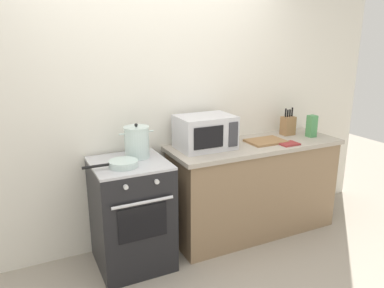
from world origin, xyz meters
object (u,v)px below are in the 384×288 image
Objects in this scene: stove at (132,214)px; pasta_box at (312,126)px; stock_pot at (137,142)px; knife_block at (288,125)px; cutting_board at (266,141)px; microwave at (205,132)px; frying_pan at (122,164)px; oven_mitt at (289,144)px.

pasta_box is (1.89, -0.03, 0.57)m from stove.
stock_pot is 1.63m from knife_block.
stock_pot is at bearing 175.94° from cutting_board.
microwave is 1.77× the size of knife_block.
microwave reaches higher than cutting_board.
cutting_board is at bearing -7.17° from microwave.
frying_pan is at bearing -176.34° from cutting_board.
oven_mitt is (0.76, -0.24, -0.14)m from microwave.
pasta_box is (1.79, -0.12, -0.02)m from stock_pot.
cutting_board is 0.22m from oven_mitt.
stock_pot reaches higher than frying_pan.
frying_pan is (-0.18, -0.18, -0.11)m from stock_pot.
oven_mitt reaches higher than stove.
oven_mitt is at bearing -17.30° from microwave.
stove is 4.18× the size of pasta_box.
oven_mitt is (-0.23, -0.30, -0.09)m from knife_block.
frying_pan reaches higher than oven_mitt.
stock_pot is 1.26m from cutting_board.
stove is 0.50m from frying_pan.
stove is 1.58m from oven_mitt.
stove is at bearing -175.34° from knife_block.
pasta_box is at bearing -5.33° from microwave.
frying_pan is at bearing 177.51° from oven_mitt.
stove is 0.96m from microwave.
microwave is (0.63, -0.01, 0.02)m from stock_pot.
stove is 1.83m from knife_block.
pasta_box is (1.16, -0.11, -0.04)m from microwave.
stove is at bearing 179.13° from pasta_box.
stock_pot is at bearing 41.86° from stove.
cutting_board is 0.55m from pasta_box.
microwave is at bearing 174.67° from pasta_box.
frying_pan is at bearing -178.21° from pasta_box.
pasta_box is at bearing -0.87° from stove.
stock_pot is 0.82× the size of cutting_board.
frying_pan is at bearing -130.69° from stove.
cutting_board is at bearing 131.91° from oven_mitt.
stove is 1.84× the size of microwave.
oven_mitt is at bearing -48.09° from cutting_board.
cutting_board is at bearing -159.70° from knife_block.
stock_pot is at bearing 179.01° from microwave.
stock_pot is at bearing -178.21° from knife_block.
oven_mitt is at bearing -161.73° from pasta_box.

